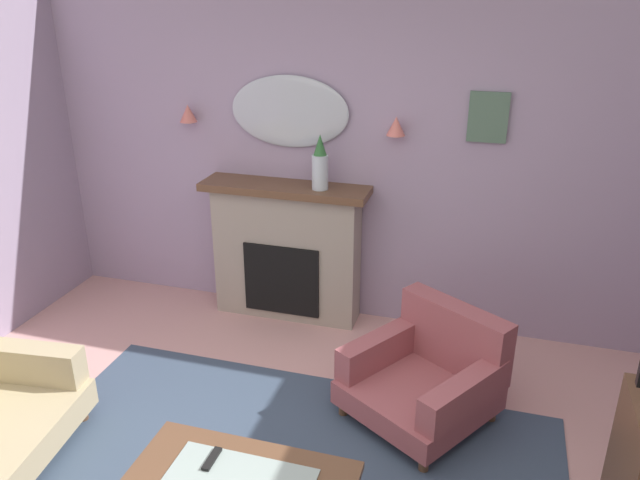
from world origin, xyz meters
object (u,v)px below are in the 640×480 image
tv_remote (212,459)px  armchair_by_coffee_table (429,373)px  wall_sconce_right (396,126)px  wall_mirror (289,112)px  wall_sconce_left (188,113)px  mantel_vase_right (320,165)px  framed_picture (488,117)px  fireplace (286,253)px

tv_remote → armchair_by_coffee_table: 1.57m
wall_sconce_right → tv_remote: size_ratio=0.88×
wall_mirror → armchair_by_coffee_table: 2.24m
wall_mirror → wall_sconce_right: (0.85, -0.05, -0.05)m
wall_mirror → tv_remote: bearing=-80.6°
wall_sconce_left → wall_sconce_right: bearing=0.0°
mantel_vase_right → framed_picture: 1.28m
wall_sconce_right → framed_picture: (0.65, 0.06, 0.09)m
wall_sconce_left → armchair_by_coffee_table: 2.78m
wall_sconce_left → armchair_by_coffee_table: bearing=-26.7°
fireplace → mantel_vase_right: 0.84m
wall_sconce_left → armchair_by_coffee_table: wall_sconce_left is taller
mantel_vase_right → armchair_by_coffee_table: size_ratio=0.38×
mantel_vase_right → framed_picture: framed_picture is taller
armchair_by_coffee_table → wall_sconce_right: bearing=113.3°
wall_mirror → mantel_vase_right: bearing=-29.5°
wall_mirror → armchair_by_coffee_table: bearing=-40.8°
mantel_vase_right → tv_remote: 2.41m
wall_mirror → wall_sconce_left: bearing=-176.6°
wall_mirror → framed_picture: 1.50m
fireplace → framed_picture: bearing=5.8°
framed_picture → armchair_by_coffee_table: (-0.18, -1.15, -1.44)m
mantel_vase_right → wall_sconce_left: size_ratio=3.07×
wall_sconce_right → framed_picture: bearing=5.3°
wall_mirror → framed_picture: (1.50, 0.01, 0.04)m
fireplace → wall_sconce_left: size_ratio=9.71×
mantel_vase_right → wall_mirror: wall_mirror is taller
wall_mirror → wall_sconce_left: (-0.85, -0.05, -0.05)m
mantel_vase_right → wall_sconce_left: bearing=174.0°
fireplace → wall_mirror: size_ratio=1.42×
mantel_vase_right → armchair_by_coffee_table: 1.75m
mantel_vase_right → wall_sconce_right: size_ratio=3.07×
wall_sconce_right → armchair_by_coffee_table: 1.80m
fireplace → wall_sconce_left: bearing=173.8°
fireplace → tv_remote: 2.30m
mantel_vase_right → wall_mirror: bearing=150.5°
wall_sconce_left → wall_sconce_right: size_ratio=1.00×
wall_sconce_left → tv_remote: (1.25, -2.35, -1.21)m
fireplace → wall_mirror: wall_mirror is taller
fireplace → armchair_by_coffee_table: fireplace is taller
mantel_vase_right → wall_sconce_right: bearing=12.3°
mantel_vase_right → wall_sconce_left: 1.20m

